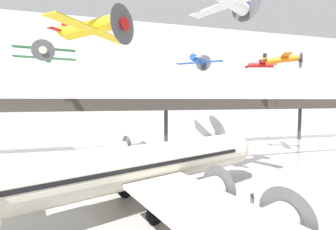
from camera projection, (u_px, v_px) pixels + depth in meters
The scene contains 11 objects.
ground_plane at pixel (236, 204), 18.57m from camera, with size 260.00×260.00×0.00m, color #9E9B96.
hangar_back_wall at pixel (155, 82), 50.68m from camera, with size 140.00×3.00×25.27m.
mezzanine_walkway at pixel (167, 108), 40.43m from camera, with size 110.00×3.20×8.83m.
airliner_silver_main at pixel (134, 167), 17.34m from camera, with size 25.58×29.84×9.59m.
suspended_plane_blue_trainer at pixel (199, 60), 41.72m from camera, with size 7.70×7.36×7.24m.
suspended_plane_yellow_lowwing at pixel (91, 28), 21.59m from camera, with size 8.23×8.68×8.08m.
suspended_plane_red_highwing at pixel (261, 65), 41.56m from camera, with size 5.53×5.82×7.57m.
suspended_plane_orange_highwing at pixel (282, 59), 33.19m from camera, with size 5.58×6.12×8.43m.
suspended_plane_green_biplane at pixel (46, 55), 29.03m from camera, with size 7.26×5.96×8.38m.
stanchion_barrier at pixel (259, 198), 18.92m from camera, with size 0.36×0.36×1.08m.
info_sign_pedestal at pixel (252, 202), 18.00m from camera, with size 0.24×0.77×1.24m.
Camera 1 is at (-10.03, -16.04, 8.59)m, focal length 24.00 mm.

